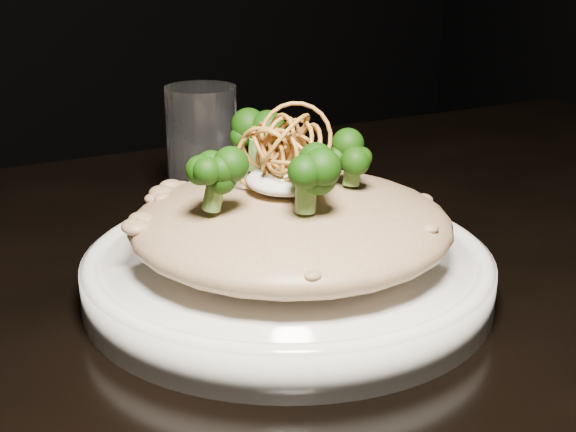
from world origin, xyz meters
name	(u,v)px	position (x,y,z in m)	size (l,w,h in m)	color
table	(387,376)	(0.00, 0.00, 0.67)	(1.10, 0.80, 0.75)	black
plate	(288,274)	(-0.08, 0.01, 0.76)	(0.27, 0.27, 0.03)	white
risotto	(291,224)	(-0.08, 0.00, 0.80)	(0.21, 0.21, 0.05)	brown
broccoli	(284,159)	(-0.09, 0.00, 0.85)	(0.12, 0.12, 0.04)	black
cheese	(287,180)	(-0.08, 0.00, 0.83)	(0.05, 0.05, 0.01)	silver
shallots	(281,141)	(-0.09, 0.00, 0.86)	(0.06, 0.06, 0.04)	brown
drinking_glass	(203,148)	(-0.06, 0.19, 0.80)	(0.06, 0.06, 0.11)	silver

